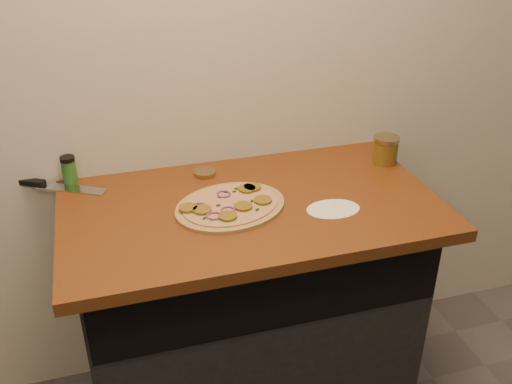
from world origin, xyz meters
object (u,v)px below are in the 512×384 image
object	(u,v)px
pizza	(230,206)
salsa_jar	(385,150)
spice_shaker	(69,170)
chefs_knife	(47,185)

from	to	relation	value
pizza	salsa_jar	xyz separation A→B (m)	(0.62, 0.16, 0.04)
spice_shaker	salsa_jar	bearing A→B (deg)	-7.96
pizza	chefs_knife	size ratio (longest dim) A/B	1.34
pizza	spice_shaker	size ratio (longest dim) A/B	4.47
chefs_knife	salsa_jar	size ratio (longest dim) A/B	3.22
salsa_jar	spice_shaker	distance (m)	1.11
salsa_jar	spice_shaker	world-z (taller)	salsa_jar
spice_shaker	pizza	bearing A→B (deg)	-33.48
salsa_jar	spice_shaker	size ratio (longest dim) A/B	1.03
chefs_knife	spice_shaker	xyz separation A→B (m)	(0.08, 0.01, 0.04)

